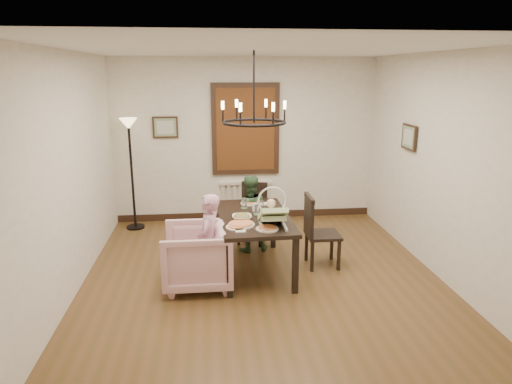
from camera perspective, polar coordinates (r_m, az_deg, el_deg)
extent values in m
cube|color=brown|center=(5.93, 0.80, -10.68)|extent=(4.50, 5.00, 0.01)
cube|color=white|center=(5.36, 0.92, 17.44)|extent=(4.50, 5.00, 0.01)
cube|color=silver|center=(7.93, -1.33, 6.44)|extent=(4.50, 0.01, 2.80)
cube|color=silver|center=(5.67, -22.36, 1.95)|extent=(0.01, 5.00, 2.80)
cube|color=silver|center=(6.16, 22.13, 2.93)|extent=(0.01, 5.00, 2.80)
cube|color=black|center=(5.92, -0.25, -3.20)|extent=(0.95, 1.63, 0.05)
cube|color=black|center=(5.34, -3.33, -9.63)|extent=(0.07, 0.07, 0.70)
cube|color=black|center=(6.70, -4.41, -4.44)|extent=(0.07, 0.07, 0.70)
cube|color=black|center=(5.45, 4.94, -9.13)|extent=(0.07, 0.07, 0.70)
cube|color=black|center=(6.79, 2.16, -4.14)|extent=(0.07, 0.07, 0.70)
imported|color=beige|center=(5.64, -7.36, -7.97)|extent=(0.84, 0.82, 0.76)
imported|color=#C58BA4|center=(5.53, -5.90, -7.20)|extent=(0.32, 0.40, 0.98)
imported|color=#365734|center=(6.64, -0.86, -3.48)|extent=(0.50, 0.41, 0.94)
imported|color=white|center=(5.74, -1.77, -3.17)|extent=(0.30, 0.30, 0.07)
cylinder|color=tan|center=(5.54, -1.84, -4.02)|extent=(0.32, 0.32, 0.04)
cylinder|color=silver|center=(5.87, 0.20, -2.34)|extent=(0.08, 0.08, 0.15)
cube|color=brown|center=(7.86, -1.32, 7.84)|extent=(1.00, 0.03, 1.40)
cube|color=black|center=(7.87, -11.26, 7.94)|extent=(0.42, 0.03, 0.36)
cube|color=black|center=(6.90, 18.57, 6.52)|extent=(0.03, 0.42, 0.36)
torus|color=black|center=(5.67, -0.26, 8.70)|extent=(0.80, 0.80, 0.04)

